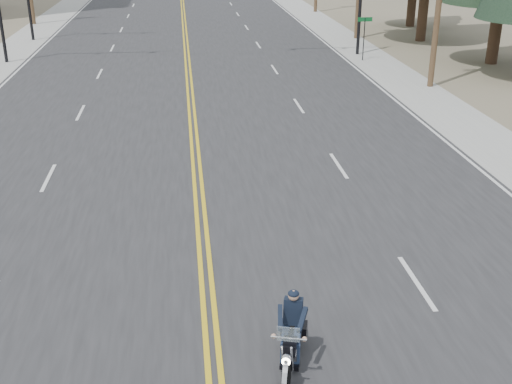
{
  "coord_description": "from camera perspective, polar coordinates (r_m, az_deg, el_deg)",
  "views": [
    {
      "loc": [
        -0.36,
        -8.75,
        8.02
      ],
      "look_at": [
        1.39,
        6.28,
        1.6
      ],
      "focal_mm": 45.0,
      "sensor_mm": 36.0,
      "label": 1
    }
  ],
  "objects": [
    {
      "name": "motorcyclist",
      "position": [
        12.5,
        3.14,
        -12.43
      ],
      "size": [
        1.37,
        2.16,
        1.56
      ],
      "primitive_type": null,
      "rotation": [
        0.0,
        0.0,
        2.86
      ],
      "color": "black",
      "rests_on": "ground"
    },
    {
      "name": "street_sign",
      "position": [
        40.8,
        9.61,
        13.92
      ],
      "size": [
        0.9,
        0.06,
        2.62
      ],
      "color": "black",
      "rests_on": "ground"
    }
  ]
}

